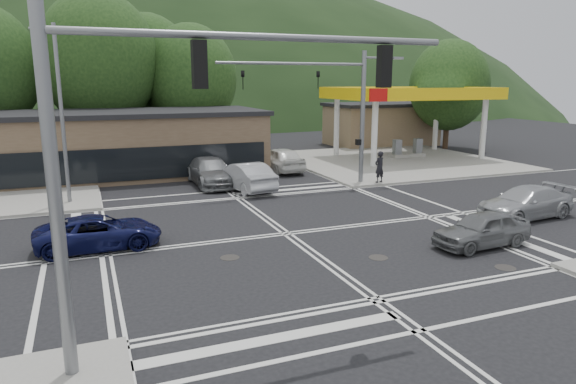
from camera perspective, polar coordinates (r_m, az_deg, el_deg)
name	(u,v)px	position (r m, az deg, el deg)	size (l,w,h in m)	color
ground	(286,234)	(21.53, -0.18, -4.66)	(120.00, 120.00, 0.00)	black
sidewalk_ne	(393,161)	(41.40, 11.59, 3.43)	(16.00, 16.00, 0.15)	gray
gas_station_canopy	(410,96)	(42.89, 13.40, 10.31)	(12.32, 8.34, 5.75)	silver
convenience_store	(381,125)	(52.24, 10.27, 7.29)	(10.00, 6.00, 3.80)	#846B4F
commercial_row	(77,147)	(36.41, -22.35, 4.63)	(24.00, 8.00, 4.00)	brown
hill_north	(122,112)	(109.59, -17.96, 8.42)	(252.00, 126.00, 140.00)	black
tree_n_b	(99,60)	(43.21, -20.25, 13.57)	(9.00, 9.00, 12.98)	#382619
tree_n_c	(191,78)	(44.00, -10.78, 12.36)	(7.60, 7.60, 10.87)	#382619
tree_n_e	(147,70)	(47.49, -15.42, 12.91)	(8.40, 8.40, 11.98)	#382619
tree_ne	(449,85)	(50.30, 17.47, 11.24)	(7.20, 7.20, 9.99)	#382619
streetlight_nw	(62,106)	(28.19, -23.80, 8.77)	(2.50, 0.25, 9.00)	slate
signal_mast_ne	(344,101)	(30.99, 6.29, 9.99)	(11.65, 0.30, 8.00)	slate
signal_mast_sw	(145,138)	(11.08, -15.59, 5.85)	(9.14, 0.28, 8.00)	slate
car_blue_west	(99,232)	(20.79, -20.26, -4.22)	(2.12, 4.60, 1.28)	#0E1140
car_grey_center	(482,229)	(21.11, 20.73, -3.89)	(1.61, 4.00, 1.36)	slate
car_silver_east	(525,203)	(26.25, 24.87, -1.08)	(2.03, 4.99, 1.45)	#9C9EA3
car_queue_a	(245,176)	(29.93, -4.75, 1.75)	(1.74, 4.98, 1.64)	#B3B5BA
car_queue_b	(281,159)	(36.13, -0.82, 3.67)	(2.03, 5.04, 1.72)	silver
car_northbound	(211,172)	(31.76, -8.57, 2.26)	(2.29, 5.63, 1.64)	slate
pedestrian	(379,167)	(31.85, 10.12, 2.77)	(0.70, 0.46, 1.92)	black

